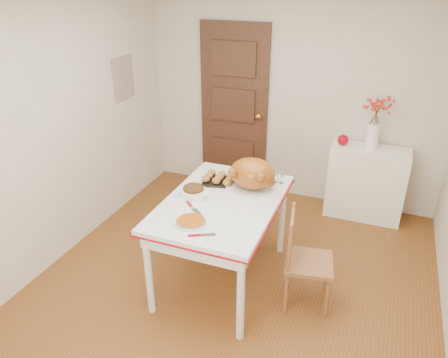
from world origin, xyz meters
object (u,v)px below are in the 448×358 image
at_px(sideboard, 366,183).
at_px(chair_oak, 309,260).
at_px(pumpkin_pie, 191,221).
at_px(turkey_platter, 252,175).
at_px(kitchen_table, 222,241).

distance_m(sideboard, chair_oak, 1.70).
bearing_deg(pumpkin_pie, chair_oak, 24.91).
xyz_separation_m(sideboard, pumpkin_pie, (-1.18, -2.08, 0.43)).
bearing_deg(sideboard, turkey_platter, -123.50).
xyz_separation_m(kitchen_table, pumpkin_pie, (-0.09, -0.43, 0.44)).
height_order(kitchen_table, turkey_platter, turkey_platter).
bearing_deg(kitchen_table, turkey_platter, 56.11).
distance_m(sideboard, kitchen_table, 1.98).
bearing_deg(pumpkin_pie, turkey_platter, 69.18).
bearing_deg(kitchen_table, sideboard, 56.44).
xyz_separation_m(kitchen_table, chair_oak, (0.78, -0.02, 0.02)).
xyz_separation_m(turkey_platter, pumpkin_pie, (-0.26, -0.69, -0.12)).
bearing_deg(kitchen_table, pumpkin_pie, -101.25).
bearing_deg(chair_oak, kitchen_table, 78.24).
bearing_deg(turkey_platter, chair_oak, -10.66).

